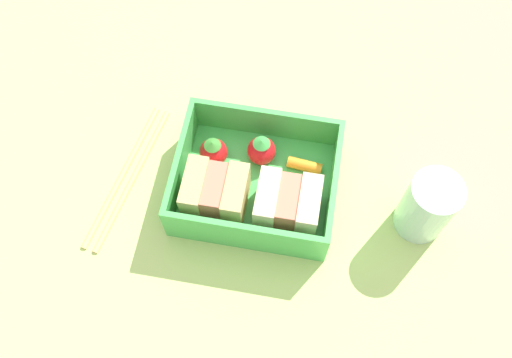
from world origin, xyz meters
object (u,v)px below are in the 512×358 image
(sandwich_center_left, at_px, (216,193))
(sandwich_left, at_px, (288,204))
(drinking_glass, at_px, (427,206))
(chopstick_pair, at_px, (127,176))
(carrot_stick_far_left, at_px, (305,165))
(strawberry_far_left, at_px, (259,150))
(strawberry_left, at_px, (213,152))

(sandwich_center_left, bearing_deg, sandwich_left, 180.00)
(drinking_glass, bearing_deg, chopstick_pair, 0.53)
(sandwich_left, height_order, carrot_stick_far_left, sandwich_left)
(strawberry_far_left, height_order, drinking_glass, drinking_glass)
(sandwich_left, distance_m, strawberry_far_left, 0.07)
(chopstick_pair, bearing_deg, sandwich_center_left, 170.55)
(strawberry_left, distance_m, drinking_glass, 0.23)
(sandwich_left, bearing_deg, chopstick_pair, -5.56)
(chopstick_pair, relative_size, drinking_glass, 2.27)
(carrot_stick_far_left, xyz_separation_m, chopstick_pair, (0.19, 0.04, -0.01))
(strawberry_left, bearing_deg, chopstick_pair, 19.63)
(sandwich_left, bearing_deg, strawberry_far_left, -56.90)
(sandwich_left, relative_size, drinking_glass, 0.78)
(carrot_stick_far_left, bearing_deg, strawberry_far_left, -5.31)
(strawberry_far_left, distance_m, drinking_glass, 0.19)
(carrot_stick_far_left, xyz_separation_m, strawberry_left, (0.10, 0.01, 0.01))
(sandwich_left, xyz_separation_m, carrot_stick_far_left, (-0.01, -0.06, -0.02))
(sandwich_left, xyz_separation_m, strawberry_far_left, (0.04, -0.06, -0.01))
(sandwich_center_left, xyz_separation_m, drinking_glass, (-0.22, -0.02, 0.00))
(carrot_stick_far_left, height_order, drinking_glass, drinking_glass)
(sandwich_center_left, distance_m, drinking_glass, 0.22)
(carrot_stick_far_left, distance_m, strawberry_left, 0.10)
(carrot_stick_far_left, xyz_separation_m, drinking_glass, (-0.13, 0.04, 0.02))
(sandwich_left, relative_size, sandwich_center_left, 1.00)
(sandwich_center_left, height_order, strawberry_left, sandwich_center_left)
(carrot_stick_far_left, bearing_deg, chopstick_pair, 11.50)
(sandwich_center_left, bearing_deg, carrot_stick_far_left, -146.62)
(carrot_stick_far_left, bearing_deg, strawberry_left, 3.50)
(sandwich_center_left, relative_size, chopstick_pair, 0.34)
(sandwich_left, height_order, chopstick_pair, sandwich_left)
(sandwich_left, xyz_separation_m, drinking_glass, (-0.14, -0.02, 0.00))
(sandwich_left, relative_size, strawberry_far_left, 1.70)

